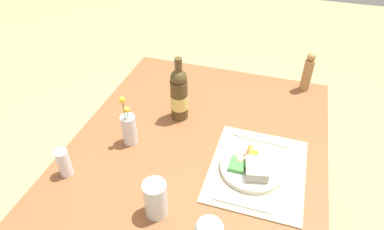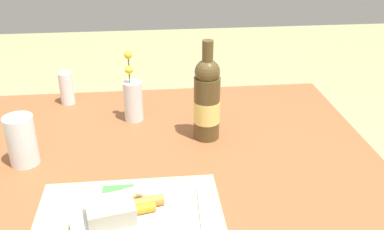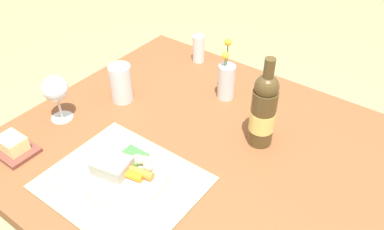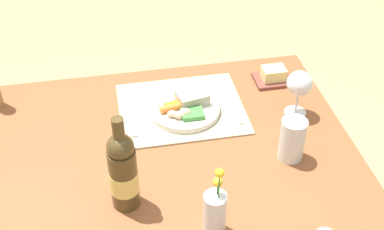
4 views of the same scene
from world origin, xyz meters
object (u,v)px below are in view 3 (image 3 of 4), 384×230
object	(u,v)px
wine_bottle	(263,111)
water_tumbler	(121,85)
wine_glass	(55,90)
knife	(170,207)
butter_dish	(13,146)
dinner_plate	(125,171)
fork	(86,151)
salt_shaker	(198,49)
dining_table	(201,164)
flower_vase	(226,80)

from	to	relation	value
wine_bottle	water_tumbler	size ratio (longest dim) A/B	2.16
water_tumbler	wine_glass	xyz separation A→B (m)	(-0.09, -0.20, 0.05)
knife	butter_dish	size ratio (longest dim) A/B	1.69
dinner_plate	fork	xyz separation A→B (m)	(-0.16, 0.00, -0.02)
wine_glass	salt_shaker	bearing A→B (deg)	75.89
wine_bottle	salt_shaker	size ratio (longest dim) A/B	2.63
salt_shaker	water_tumbler	distance (m)	0.38
salt_shaker	water_tumbler	bearing A→B (deg)	-98.59
dinner_plate	butter_dish	size ratio (longest dim) A/B	1.79
dining_table	flower_vase	distance (m)	0.31
dining_table	dinner_plate	bearing A→B (deg)	-113.64
flower_vase	butter_dish	world-z (taller)	flower_vase
dinner_plate	salt_shaker	world-z (taller)	salt_shaker
butter_dish	wine_glass	bearing A→B (deg)	94.96
dining_table	dinner_plate	distance (m)	0.26
dining_table	flower_vase	bearing A→B (deg)	107.93
water_tumbler	butter_dish	size ratio (longest dim) A/B	1.03
flower_vase	butter_dish	distance (m)	0.70
dining_table	butter_dish	distance (m)	0.56
knife	dining_table	bearing A→B (deg)	109.83
dining_table	dinner_plate	world-z (taller)	dinner_plate
dinner_plate	flower_vase	bearing A→B (deg)	88.43
dinner_plate	salt_shaker	size ratio (longest dim) A/B	2.12
salt_shaker	fork	bearing A→B (deg)	-85.82
wine_bottle	flower_vase	world-z (taller)	wine_bottle
dinner_plate	fork	world-z (taller)	dinner_plate
salt_shaker	wine_glass	size ratio (longest dim) A/B	0.69
fork	flower_vase	world-z (taller)	flower_vase
butter_dish	dinner_plate	bearing A→B (deg)	19.65
knife	fork	bearing A→B (deg)	-179.43
fork	wine_bottle	xyz separation A→B (m)	(0.39, 0.35, 0.11)
fork	water_tumbler	bearing A→B (deg)	111.93
dinner_plate	wine_glass	world-z (taller)	wine_glass
fork	wine_glass	bearing A→B (deg)	161.37
dining_table	knife	bearing A→B (deg)	-73.20
fork	wine_glass	world-z (taller)	wine_glass
flower_vase	salt_shaker	world-z (taller)	flower_vase
dining_table	butter_dish	bearing A→B (deg)	-141.55
fork	water_tumbler	distance (m)	0.28
dinner_plate	wine_bottle	world-z (taller)	wine_bottle
dining_table	butter_dish	world-z (taller)	butter_dish
knife	wine_glass	bearing A→B (deg)	174.36
water_tumbler	wine_glass	size ratio (longest dim) A/B	0.85
wine_bottle	wine_glass	xyz separation A→B (m)	(-0.58, -0.29, -0.01)
water_tumbler	wine_glass	bearing A→B (deg)	-113.86
fork	salt_shaker	size ratio (longest dim) A/B	1.75
water_tumbler	salt_shaker	bearing A→B (deg)	81.41
dining_table	knife	size ratio (longest dim) A/B	5.26
butter_dish	knife	bearing A→B (deg)	12.00
dinner_plate	knife	bearing A→B (deg)	-4.15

